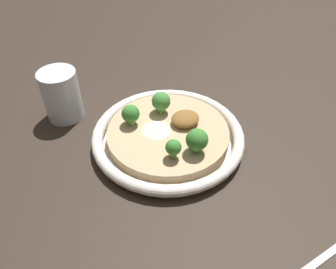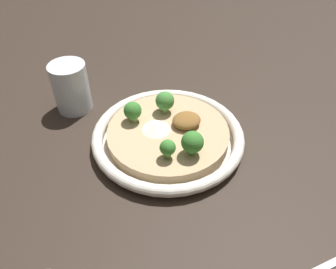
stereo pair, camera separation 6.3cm
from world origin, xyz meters
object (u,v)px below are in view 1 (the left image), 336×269
at_px(risotto_bowl, 168,136).
at_px(broccoli_back_right, 173,148).
at_px(broccoli_back_left, 197,140).
at_px(drinking_glass, 61,95).
at_px(broccoli_front_right, 131,114).
at_px(broccoli_front, 161,102).

relative_size(risotto_bowl, broccoli_back_right, 7.87).
xyz_separation_m(risotto_bowl, broccoli_back_left, (-0.01, 0.07, 0.04)).
bearing_deg(broccoli_back_left, drinking_glass, -59.01).
distance_m(broccoli_back_right, drinking_glass, 0.27).
height_order(risotto_bowl, broccoli_front_right, broccoli_front_right).
bearing_deg(broccoli_front_right, broccoli_front, -178.19).
height_order(broccoli_front, drinking_glass, drinking_glass).
relative_size(risotto_bowl, broccoli_front, 6.50).
xyz_separation_m(broccoli_back_left, drinking_glass, (0.16, -0.26, -0.01)).
distance_m(risotto_bowl, broccoli_front_right, 0.08).
relative_size(broccoli_back_right, drinking_glass, 0.35).
distance_m(broccoli_front_right, broccoli_front, 0.07).
bearing_deg(risotto_bowl, broccoli_front, -107.36).
distance_m(broccoli_back_right, broccoli_front, 0.13).
height_order(broccoli_front_right, broccoli_back_left, broccoli_back_left).
bearing_deg(broccoli_back_left, broccoli_front, -91.87).
relative_size(risotto_bowl, drinking_glass, 2.76).
xyz_separation_m(risotto_bowl, broccoli_front_right, (0.05, -0.05, 0.04)).
bearing_deg(drinking_glass, risotto_bowl, 127.71).
bearing_deg(broccoli_back_left, broccoli_front_right, -63.32).
xyz_separation_m(broccoli_back_left, broccoli_front, (-0.00, -0.13, -0.00)).
bearing_deg(broccoli_front, drinking_glass, -39.13).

